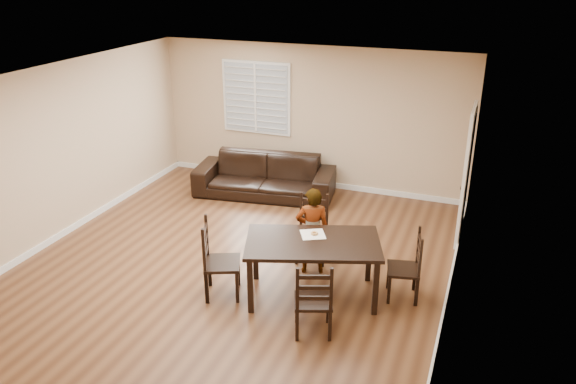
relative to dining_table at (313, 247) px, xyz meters
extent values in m
plane|color=brown|center=(-1.30, 0.26, -0.71)|extent=(7.00, 7.00, 0.00)
cube|color=tan|center=(-1.30, 3.76, 0.64)|extent=(6.00, 0.04, 2.70)
cube|color=tan|center=(-1.30, -3.24, 0.64)|extent=(6.00, 0.04, 2.70)
cube|color=tan|center=(-4.30, 0.26, 0.64)|extent=(0.04, 7.00, 2.70)
cube|color=tan|center=(1.70, 0.26, 0.64)|extent=(0.04, 7.00, 2.70)
cube|color=white|center=(-1.30, 0.26, 1.99)|extent=(6.00, 7.00, 0.04)
cube|color=white|center=(-2.40, 3.71, 0.94)|extent=(1.40, 0.08, 1.40)
cube|color=white|center=(1.67, 2.46, 0.31)|extent=(0.06, 0.94, 2.05)
cylinder|color=#332114|center=(1.64, 2.16, 0.24)|extent=(0.06, 0.06, 0.02)
cube|color=white|center=(-1.30, 3.75, -0.66)|extent=(6.00, 0.03, 0.10)
cube|color=white|center=(-4.29, 0.26, -0.66)|extent=(0.03, 7.00, 0.10)
cube|color=white|center=(1.68, 0.26, -0.66)|extent=(0.03, 7.00, 0.10)
cube|color=black|center=(0.00, 0.00, 0.06)|extent=(1.93, 1.47, 0.05)
cube|color=black|center=(-0.60, -0.63, -0.34)|extent=(0.09, 0.09, 0.75)
cube|color=black|center=(0.86, -0.13, -0.34)|extent=(0.09, 0.09, 0.75)
cube|color=black|center=(-0.86, 0.13, -0.34)|extent=(0.09, 0.09, 0.75)
cube|color=black|center=(0.60, 0.63, -0.34)|extent=(0.09, 0.09, 0.75)
cube|color=black|center=(-0.31, 0.91, -0.29)|extent=(0.51, 0.48, 0.04)
cube|color=black|center=(-0.34, 1.09, -0.22)|extent=(0.44, 0.11, 0.99)
cube|color=black|center=(-0.47, 0.70, -0.51)|extent=(0.05, 0.05, 0.40)
cube|color=black|center=(-0.09, 0.77, -0.51)|extent=(0.05, 0.05, 0.40)
cube|color=black|center=(-0.53, 1.05, -0.51)|extent=(0.05, 0.05, 0.40)
cube|color=black|center=(-0.15, 1.12, -0.51)|extent=(0.05, 0.05, 0.40)
cube|color=black|center=(0.25, -0.74, -0.30)|extent=(0.55, 0.54, 0.04)
cube|color=black|center=(0.32, -0.91, -0.23)|extent=(0.42, 0.19, 0.97)
cube|color=black|center=(0.37, -0.51, -0.51)|extent=(0.05, 0.05, 0.40)
cube|color=black|center=(0.01, -0.64, -0.51)|extent=(0.05, 0.05, 0.40)
cube|color=black|center=(0.49, -0.83, -0.51)|extent=(0.05, 0.05, 0.40)
cube|color=black|center=(0.14, -0.97, -0.51)|extent=(0.05, 0.05, 0.40)
cube|color=black|center=(-1.11, -0.38, -0.25)|extent=(0.60, 0.62, 0.04)
cube|color=black|center=(-1.30, -0.46, -0.18)|extent=(0.23, 0.46, 1.07)
cube|color=black|center=(-0.85, -0.50, -0.49)|extent=(0.06, 0.06, 0.44)
cube|color=black|center=(-1.02, -0.11, -0.49)|extent=(0.06, 0.06, 0.44)
cube|color=black|center=(-1.21, -0.65, -0.49)|extent=(0.06, 0.06, 0.44)
cube|color=black|center=(-1.37, -0.27, -0.49)|extent=(0.06, 0.06, 0.44)
cube|color=black|center=(1.11, 0.38, -0.30)|extent=(0.48, 0.51, 0.04)
cube|color=black|center=(1.29, 0.42, -0.24)|extent=(0.13, 0.43, 0.95)
cube|color=black|center=(0.90, 0.53, -0.52)|extent=(0.05, 0.05, 0.39)
cube|color=black|center=(0.98, 0.16, -0.52)|extent=(0.05, 0.05, 0.39)
cube|color=black|center=(1.24, 0.60, -0.52)|extent=(0.05, 0.05, 0.39)
cube|color=black|center=(1.32, 0.24, -0.52)|extent=(0.05, 0.05, 0.39)
imported|color=gray|center=(-0.20, 0.59, -0.07)|extent=(0.55, 0.46, 1.28)
cube|color=beige|center=(-0.06, 0.18, 0.09)|extent=(0.41, 0.41, 0.00)
torus|color=#B07A3F|center=(-0.04, 0.19, 0.11)|extent=(0.10, 0.10, 0.03)
torus|color=silver|center=(-0.04, 0.19, 0.12)|extent=(0.08, 0.08, 0.02)
imported|color=black|center=(-1.92, 2.95, -0.34)|extent=(2.68, 1.36, 0.75)
camera|label=1|loc=(1.95, -6.05, 3.41)|focal=35.00mm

